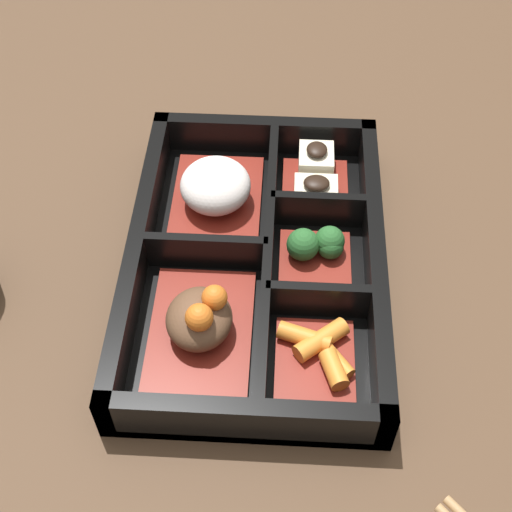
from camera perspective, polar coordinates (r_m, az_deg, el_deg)
name	(u,v)px	position (r m, az deg, el deg)	size (l,w,h in m)	color
ground_plane	(256,274)	(0.64, 0.00, -1.43)	(3.00, 3.00, 0.00)	#4C3523
bento_base	(256,270)	(0.63, 0.00, -1.15)	(0.32, 0.22, 0.01)	black
bento_rim	(260,257)	(0.62, 0.28, -0.09)	(0.32, 0.22, 0.05)	black
bowl_stew	(200,322)	(0.57, -4.48, -5.27)	(0.13, 0.08, 0.05)	maroon
bowl_rice	(216,190)	(0.67, -3.25, 5.33)	(0.13, 0.08, 0.05)	maroon
bowl_carrots	(318,354)	(0.57, 4.99, -7.83)	(0.08, 0.06, 0.02)	maroon
bowl_greens	(319,249)	(0.63, 5.10, 0.57)	(0.08, 0.06, 0.03)	maroon
bowl_tofu	(316,178)	(0.69, 4.80, 6.27)	(0.07, 0.06, 0.04)	maroon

